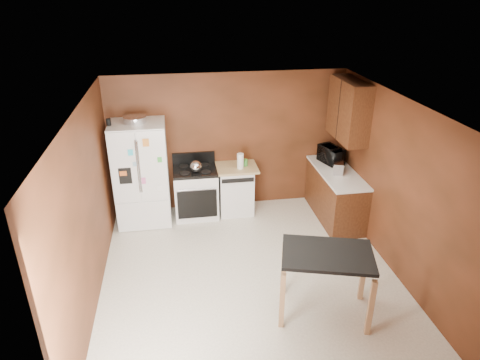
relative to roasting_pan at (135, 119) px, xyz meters
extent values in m
plane|color=white|center=(1.57, -1.93, -1.85)|extent=(4.50, 4.50, 0.00)
plane|color=white|center=(1.57, -1.93, 0.65)|extent=(4.50, 4.50, 0.00)
plane|color=brown|center=(1.57, 0.32, -0.60)|extent=(4.20, 0.00, 4.20)
plane|color=brown|center=(1.57, -4.18, -0.60)|extent=(4.20, 0.00, 4.20)
plane|color=brown|center=(-0.53, -1.93, -0.60)|extent=(0.00, 4.50, 4.50)
plane|color=brown|center=(3.67, -1.93, -0.60)|extent=(0.00, 4.50, 4.50)
cylinder|color=silver|center=(0.00, 0.00, 0.00)|extent=(0.38, 0.38, 0.09)
cylinder|color=black|center=(-0.40, -0.13, 0.01)|extent=(0.07, 0.07, 0.11)
sphere|color=silver|center=(0.94, -0.13, -0.84)|extent=(0.21, 0.21, 0.21)
cylinder|color=white|center=(1.73, -0.06, -0.82)|extent=(0.15, 0.15, 0.27)
cylinder|color=green|center=(1.83, 0.04, -0.90)|extent=(0.10, 0.10, 0.11)
cube|color=silver|center=(3.35, -0.54, -0.85)|extent=(0.25, 0.31, 0.20)
imported|color=black|center=(3.38, -0.09, -0.81)|extent=(0.47, 0.57, 0.27)
cube|color=white|center=(0.02, -0.05, -0.95)|extent=(0.90, 0.75, 1.80)
cube|color=white|center=(-0.20, -0.44, -0.67)|extent=(0.43, 0.02, 1.20)
cube|color=white|center=(0.25, -0.44, -0.67)|extent=(0.43, 0.02, 1.20)
cube|color=white|center=(0.02, -0.44, -1.57)|extent=(0.88, 0.02, 0.54)
cube|color=black|center=(-0.20, -0.45, -0.80)|extent=(0.20, 0.01, 0.28)
cylinder|color=silver|center=(0.01, -0.47, -0.65)|extent=(0.02, 0.02, 0.90)
cylinder|color=silver|center=(0.04, -0.47, -0.65)|extent=(0.02, 0.02, 0.90)
cube|color=#35C9E5|center=(-0.08, -0.46, -0.40)|extent=(0.08, 0.00, 0.10)
cube|color=orange|center=(0.17, -0.46, -0.25)|extent=(0.10, 0.00, 0.13)
cube|color=green|center=(0.36, -0.46, -0.55)|extent=(0.07, 0.00, 0.09)
cube|color=#D05D22|center=(-0.23, -0.46, -0.75)|extent=(0.11, 0.00, 0.08)
cube|color=pink|center=(0.07, -0.46, -0.90)|extent=(0.08, 0.00, 0.11)
cube|color=white|center=(0.32, -0.46, -1.05)|extent=(0.09, 0.00, 0.10)
cube|color=#85AFC8|center=(-0.03, -0.46, -0.60)|extent=(0.07, 0.00, 0.07)
cube|color=white|center=(0.93, 0.00, -1.42)|extent=(0.76, 0.65, 0.85)
cube|color=black|center=(0.93, 0.00, -0.97)|extent=(0.76, 0.65, 0.05)
cube|color=black|center=(0.93, 0.29, -0.85)|extent=(0.76, 0.06, 0.20)
cube|color=black|center=(0.93, -0.34, -1.47)|extent=(0.68, 0.02, 0.52)
cylinder|color=silver|center=(0.93, -0.35, -1.18)|extent=(0.62, 0.02, 0.02)
cylinder|color=black|center=(0.75, 0.16, -0.94)|extent=(0.17, 0.17, 0.02)
cylinder|color=black|center=(1.11, 0.16, -0.94)|extent=(0.17, 0.17, 0.02)
cylinder|color=black|center=(0.75, -0.16, -0.94)|extent=(0.17, 0.17, 0.02)
cylinder|color=black|center=(1.11, -0.16, -0.94)|extent=(0.17, 0.17, 0.02)
cube|color=white|center=(1.65, 0.02, -1.42)|extent=(0.60, 0.60, 0.85)
cube|color=black|center=(1.65, -0.29, -1.09)|extent=(0.56, 0.02, 0.07)
cube|color=tan|center=(1.65, 0.02, -0.98)|extent=(0.78, 0.62, 0.04)
cube|color=#5B3219|center=(3.37, -0.48, -1.42)|extent=(0.60, 1.55, 0.86)
cube|color=white|center=(3.37, -0.48, -0.97)|extent=(0.63, 1.58, 0.04)
cube|color=#5B3219|center=(3.50, -0.38, 0.10)|extent=(0.35, 1.05, 1.00)
cube|color=black|center=(3.32, -0.38, 0.10)|extent=(0.01, 0.01, 1.00)
cube|color=black|center=(2.36, -2.82, -0.96)|extent=(1.25, 1.00, 0.05)
cube|color=#A77A51|center=(1.95, -2.37, -1.45)|extent=(0.08, 0.08, 0.79)
cube|color=#A77A51|center=(2.95, -2.65, -1.45)|extent=(0.08, 0.08, 0.79)
cube|color=#A77A51|center=(1.78, -2.98, -1.45)|extent=(0.08, 0.08, 0.79)
cube|color=#A77A51|center=(2.78, -3.27, -1.45)|extent=(0.08, 0.08, 0.79)
camera|label=1|loc=(0.64, -6.90, 2.03)|focal=32.00mm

